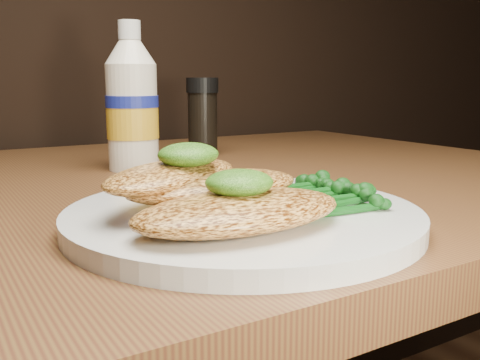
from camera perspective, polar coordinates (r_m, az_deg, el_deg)
plate at (r=0.45m, az=0.31°, el=-3.92°), size 0.30×0.30×0.02m
chicken_front at (r=0.39m, az=0.02°, el=-3.34°), size 0.17×0.09×0.03m
chicken_mid at (r=0.44m, az=-2.72°, el=-0.63°), size 0.16×0.08×0.02m
chicken_back at (r=0.44m, az=-7.15°, el=0.47°), size 0.17×0.14×0.02m
pesto_front at (r=0.39m, az=-0.08°, el=-0.29°), size 0.05×0.05×0.02m
pesto_back at (r=0.44m, az=-5.53°, el=2.71°), size 0.07×0.06×0.02m
broccolini_bundle at (r=0.46m, az=6.28°, el=-1.32°), size 0.16×0.13×0.02m
mayo_bottle at (r=0.74m, az=-11.45°, el=8.69°), size 0.08×0.08×0.20m
pepper_grinder at (r=0.87m, az=-4.00°, el=6.68°), size 0.06×0.06×0.12m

